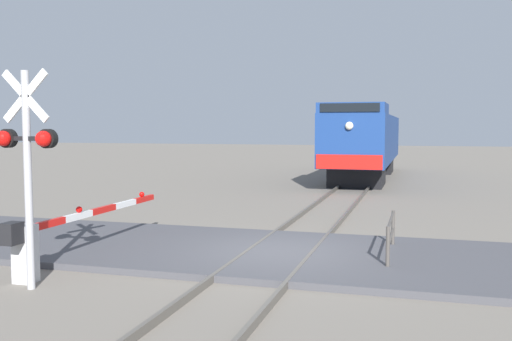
# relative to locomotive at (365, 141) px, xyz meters

# --- Properties ---
(ground_plane) EXTENTS (160.00, 160.00, 0.00)m
(ground_plane) POSITION_rel_locomotive_xyz_m (0.00, -20.29, -2.13)
(ground_plane) COLOR slate
(rail_track_left) EXTENTS (0.08, 80.00, 0.15)m
(rail_track_left) POSITION_rel_locomotive_xyz_m (-0.72, -20.29, -2.05)
(rail_track_left) COLOR #59544C
(rail_track_left) RESTS_ON ground_plane
(rail_track_right) EXTENTS (0.08, 80.00, 0.15)m
(rail_track_right) POSITION_rel_locomotive_xyz_m (0.72, -20.29, -2.05)
(rail_track_right) COLOR #59544C
(rail_track_right) RESTS_ON ground_plane
(road_surface) EXTENTS (36.00, 4.86, 0.14)m
(road_surface) POSITION_rel_locomotive_xyz_m (0.00, -20.29, -2.06)
(road_surface) COLOR #47474C
(road_surface) RESTS_ON ground_plane
(locomotive) EXTENTS (3.06, 15.82, 4.02)m
(locomotive) POSITION_rel_locomotive_xyz_m (0.00, 0.00, 0.00)
(locomotive) COLOR black
(locomotive) RESTS_ON ground_plane
(crossing_signal) EXTENTS (1.18, 0.33, 3.95)m
(crossing_signal) POSITION_rel_locomotive_xyz_m (-3.73, -24.03, 0.32)
(crossing_signal) COLOR #ADADB2
(crossing_signal) RESTS_ON ground_plane
(crossing_gate) EXTENTS (0.36, 5.79, 1.21)m
(crossing_gate) POSITION_rel_locomotive_xyz_m (-4.10, -22.91, -1.37)
(crossing_gate) COLOR silver
(crossing_gate) RESTS_ON ground_plane
(guard_railing) EXTENTS (0.08, 2.30, 0.95)m
(guard_railing) POSITION_rel_locomotive_xyz_m (2.42, -19.96, -1.52)
(guard_railing) COLOR #4C4742
(guard_railing) RESTS_ON ground_plane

